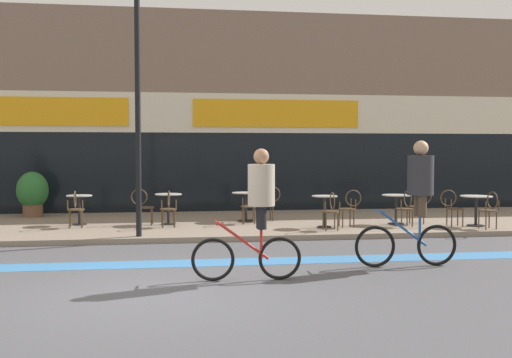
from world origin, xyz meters
name	(u,v)px	position (x,y,z in m)	size (l,w,h in m)	color
ground_plane	(151,294)	(0.00, 0.00, 0.00)	(120.00, 120.00, 0.00)	#4C4C51
sidewalk_slab	(160,225)	(0.00, 7.25, 0.06)	(40.00, 5.50, 0.12)	gray
storefront_facade	(162,117)	(0.00, 11.97, 3.10)	(40.00, 4.06, 6.24)	#7F6656
bike_lane_stripe	(155,264)	(0.00, 2.19, 0.00)	(36.00, 0.70, 0.01)	#3D7AB7
bistro_table_0	(79,204)	(-1.99, 7.08, 0.64)	(0.63, 0.63, 0.74)	black
bistro_table_1	(168,203)	(0.21, 6.86, 0.67)	(0.67, 0.67, 0.77)	black
bistro_table_2	(246,200)	(2.23, 7.28, 0.66)	(0.73, 0.73, 0.76)	black
bistro_table_3	(324,205)	(3.95, 5.76, 0.66)	(0.61, 0.61, 0.77)	black
bistro_table_4	(396,203)	(5.90, 6.12, 0.65)	(0.70, 0.70, 0.74)	black
bistro_table_5	(476,204)	(7.70, 5.46, 0.66)	(0.77, 0.77, 0.75)	black
cafe_chair_0_near	(76,206)	(-1.98, 6.46, 0.64)	(0.42, 0.59, 0.90)	#4C3823
cafe_chair_1_near	(169,206)	(0.22, 6.23, 0.64)	(0.43, 0.59, 0.90)	#4C3823
cafe_chair_1_side	(143,204)	(-0.41, 6.86, 0.64)	(0.59, 0.43, 0.90)	#4C3823
cafe_chair_2_near	(249,204)	(2.23, 6.66, 0.64)	(0.40, 0.58, 0.90)	#4C3823
cafe_chair_2_side	(269,201)	(2.86, 7.29, 0.64)	(0.59, 0.43, 0.90)	#4C3823
cafe_chair_3_near	(331,208)	(3.95, 5.13, 0.64)	(0.41, 0.58, 0.90)	#4C3823
cafe_chair_3_side	(350,206)	(4.58, 5.76, 0.64)	(0.58, 0.41, 0.90)	#4C3823
cafe_chair_4_near	(406,206)	(5.91, 5.50, 0.64)	(0.42, 0.59, 0.90)	#4C3823
cafe_chair_4_side	(420,203)	(6.53, 6.11, 0.64)	(0.60, 0.45, 0.90)	#4C3823
cafe_chair_5_near	(490,207)	(7.71, 4.83, 0.64)	(0.44, 0.59, 0.90)	#4C3823
cafe_chair_5_side	(452,205)	(7.07, 5.46, 0.64)	(0.58, 0.42, 0.90)	#4C3823
planter_pot	(33,193)	(-3.55, 9.13, 0.80)	(0.86, 0.86, 1.27)	brown
lamp_post	(138,89)	(-0.41, 4.83, 3.30)	(0.26, 0.26, 5.54)	black
cyclist_0	(417,194)	(4.41, 1.38, 1.23)	(1.80, 0.48, 2.14)	black
cyclist_2	(257,205)	(1.58, 0.67, 1.15)	(1.68, 0.48, 2.00)	black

